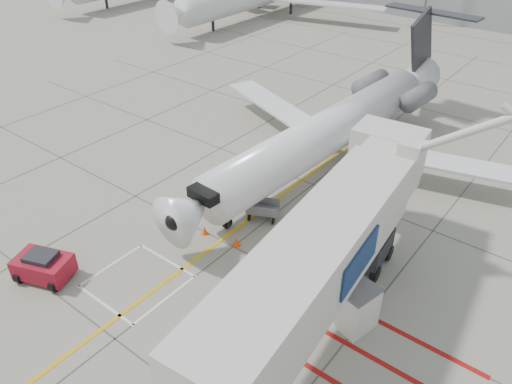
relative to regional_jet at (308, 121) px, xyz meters
The scene contains 8 objects.
ground_plane 13.04m from the regional_jet, 85.81° to the right, with size 260.00×260.00×0.00m, color gray.
regional_jet is the anchor object (origin of this frame).
jet_bridge 13.72m from the regional_jet, 56.39° to the right, with size 9.41×19.86×7.94m, color silver, non-canonical shape.
pushback_tug 17.01m from the regional_jet, 107.15° to the right, with size 2.68×1.67×1.56m, color maroon, non-canonical shape.
baggage_cart 6.35m from the regional_jet, 83.98° to the right, with size 1.80×1.13×1.13m, color slate, non-canonical shape.
ground_power_unit 12.49m from the regional_jet, 48.42° to the right, with size 2.76×1.61×2.18m, color silver, non-canonical shape.
cone_nose 9.36m from the regional_jet, 97.34° to the right, with size 0.35×0.35×0.49m, color #F44E0C.
cone_side 9.08m from the regional_jet, 83.10° to the right, with size 0.41×0.41×0.57m, color #DE3F0B.
Camera 1 is at (13.87, -11.77, 17.23)m, focal length 35.00 mm.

